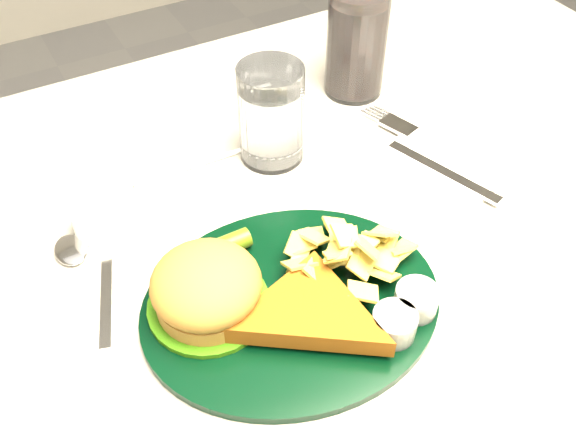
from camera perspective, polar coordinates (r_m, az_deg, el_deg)
name	(u,v)px	position (r m, az deg, el deg)	size (l,w,h in m)	color
table	(304,409)	(0.97, 1.47, -16.80)	(1.20, 0.80, 0.75)	#AFA99E
dinner_plate	(292,284)	(0.58, 0.32, -6.05)	(0.28, 0.23, 0.06)	black
water_glass	(271,114)	(0.72, -1.51, 9.03)	(0.07, 0.07, 0.12)	silver
cola_glass	(356,43)	(0.83, 6.11, 15.03)	(0.07, 0.07, 0.14)	black
fork_napkin	(437,166)	(0.75, 13.08, 4.33)	(0.14, 0.19, 0.01)	silver
spoon	(106,297)	(0.62, -15.89, -6.97)	(0.04, 0.15, 0.01)	silver
ramekin	(95,221)	(0.68, -16.77, -0.46)	(0.04, 0.04, 0.03)	white
wrapped_straw	(205,162)	(0.74, -7.37, 4.80)	(0.17, 0.06, 0.01)	white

